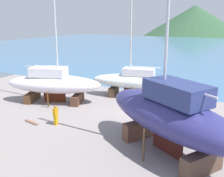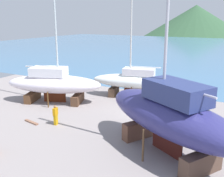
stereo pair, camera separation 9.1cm
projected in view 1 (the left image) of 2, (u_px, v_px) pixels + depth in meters
name	position (u px, v px, depth m)	size (l,w,h in m)	color
ground_plane	(124.00, 137.00, 18.61)	(47.67, 47.67, 0.00)	gray
sea_water	(220.00, 50.00, 70.50)	(157.31, 97.57, 0.01)	teal
headland_hill	(193.00, 33.00, 164.07)	(110.61, 110.61, 33.25)	#305436
sailboat_small_center	(53.00, 83.00, 25.98)	(10.06, 6.15, 15.75)	brown
sailboat_mid_port	(135.00, 81.00, 27.71)	(9.44, 4.36, 13.63)	brown
sailboat_large_starboard	(169.00, 115.00, 15.68)	(10.88, 8.31, 17.60)	brown
worker	(56.00, 115.00, 20.54)	(0.30, 0.47, 1.62)	#CE9511
timber_plank_near	(38.00, 87.00, 31.99)	(3.16, 0.20, 0.11)	olive
timber_plank_far	(31.00, 122.00, 21.10)	(1.57, 0.23, 0.11)	#875C47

